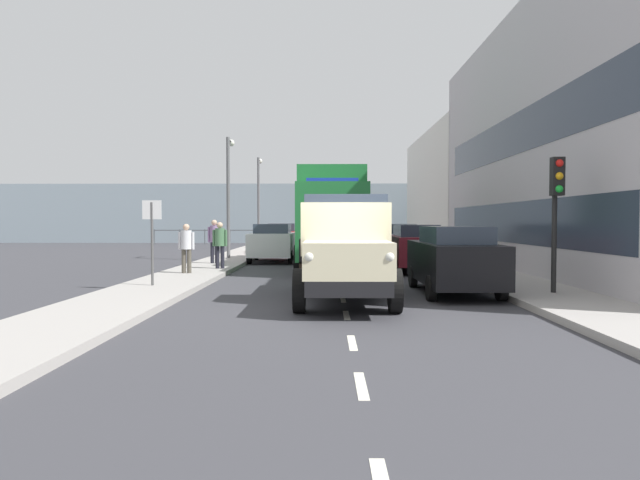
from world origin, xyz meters
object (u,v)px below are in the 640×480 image
Objects in this scene: truck_vintage_cream at (345,251)px; traffic_light_near at (556,195)px; pedestrian_with_bag at (220,241)px; lamp_post_far at (259,193)px; lorry_cargo_green at (331,215)px; pedestrian_strolling at (186,244)px; pedestrian_in_dark_coat at (214,238)px; street_sign at (152,227)px; car_maroon_kerbside_1 at (415,247)px; car_red_oppositeside_1 at (283,238)px; car_white_oppositeside_0 at (273,242)px; car_black_kerbside_near at (453,259)px; car_silver_kerbside_2 at (397,242)px; lamp_post_promenade at (229,185)px.

truck_vintage_cream is 1.76× the size of traffic_light_near.
lamp_post_far is at bearing -88.01° from pedestrian_with_bag.
pedestrian_strolling is (4.78, 3.54, -0.98)m from lorry_cargo_green.
street_sign reaches higher than pedestrian_in_dark_coat.
traffic_light_near is at bearing -171.24° from truck_vintage_cream.
truck_vintage_cream is 1.37× the size of car_maroon_kerbside_1.
street_sign is at bearing 82.62° from car_red_oppositeside_1.
car_white_oppositeside_0 is 3.56m from pedestrian_in_dark_coat.
lamp_post_far is at bearing -90.51° from street_sign.
truck_vintage_cream is 8.66m from car_maroon_kerbside_1.
car_black_kerbside_near is 1.02× the size of car_silver_kerbside_2.
pedestrian_in_dark_coat reaches higher than car_maroon_kerbside_1.
lamp_post_promenade is (0.02, -3.65, 2.35)m from pedestrian_in_dark_coat.
lamp_post_promenade reaches higher than pedestrian_strolling.
lorry_cargo_green reaches higher than car_red_oppositeside_1.
pedestrian_with_bag is 0.29× the size of lamp_post_far.
lorry_cargo_green is 1.41× the size of lamp_post_far.
car_white_oppositeside_0 is (5.68, -4.96, 0.00)m from car_maroon_kerbside_1.
car_silver_kerbside_2 is at bearing -90.00° from car_maroon_kerbside_1.
lorry_cargo_green is 4.71m from car_white_oppositeside_0.
pedestrian_with_bag is (1.38, 11.33, 0.23)m from car_red_oppositeside_1.
street_sign reaches higher than car_silver_kerbside_2.
lorry_cargo_green reaches higher than car_white_oppositeside_0.
pedestrian_in_dark_coat is (-0.06, -4.38, 0.09)m from pedestrian_strolling.
lamp_post_promenade reaches higher than car_silver_kerbside_2.
car_white_oppositeside_0 is 2.34× the size of pedestrian_in_dark_coat.
car_maroon_kerbside_1 is 1.29× the size of traffic_light_near.
traffic_light_near is 25.82m from lamp_post_far.
car_white_oppositeside_0 is 1.82× the size of street_sign.
pedestrian_with_bag is at bearing 105.28° from pedestrian_in_dark_coat.
traffic_light_near is at bearing 154.87° from car_black_kerbside_near.
car_silver_kerbside_2 is 10.92m from pedestrian_strolling.
lamp_post_far is (0.59, -16.90, 2.54)m from pedestrian_with_bag.
pedestrian_with_bag reaches higher than car_white_oppositeside_0.
pedestrian_in_dark_coat is at bearing 54.07° from car_white_oppositeside_0.
truck_vintage_cream is 1.38× the size of car_white_oppositeside_0.
car_white_oppositeside_0 and car_red_oppositeside_1 have the same top height.
car_black_kerbside_near is 11.50m from pedestrian_in_dark_coat.
pedestrian_strolling reaches higher than car_red_oppositeside_1.
car_maroon_kerbside_1 is 0.71× the size of lamp_post_far.
lamp_post_far reaches higher than car_white_oppositeside_0.
car_red_oppositeside_1 is at bearing -44.28° from car_silver_kerbside_2.
lorry_cargo_green is 4.93× the size of pedestrian_with_bag.
lamp_post_far reaches higher than pedestrian_with_bag.
truck_vintage_cream reaches higher than car_white_oppositeside_0.
car_black_kerbside_near is 24.23m from lamp_post_far.
street_sign is at bearing 89.49° from lamp_post_far.
truck_vintage_cream reaches higher than car_maroon_kerbside_1.
street_sign is at bearing 56.03° from lorry_cargo_green.
traffic_light_near reaches higher than car_white_oppositeside_0.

